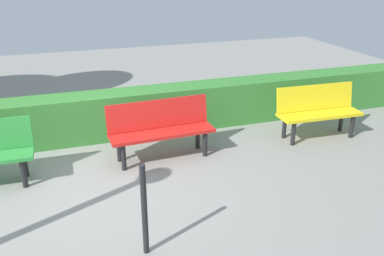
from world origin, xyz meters
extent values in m
plane|color=gray|center=(0.00, 0.00, 0.00)|extent=(18.04, 18.04, 0.00)
cube|color=yellow|center=(-3.76, -0.47, 0.41)|extent=(1.41, 0.48, 0.05)
cube|color=yellow|center=(-3.77, -0.66, 0.65)|extent=(1.39, 0.17, 0.42)
cylinder|color=black|center=(-4.30, -0.30, 0.20)|extent=(0.07, 0.07, 0.39)
cylinder|color=black|center=(-4.31, -0.60, 0.20)|extent=(0.07, 0.07, 0.39)
cylinder|color=black|center=(-3.21, -0.34, 0.20)|extent=(0.07, 0.07, 0.39)
cylinder|color=black|center=(-3.22, -0.64, 0.20)|extent=(0.07, 0.07, 0.39)
cube|color=red|center=(-1.10, -0.54, 0.41)|extent=(1.57, 0.49, 0.05)
cube|color=red|center=(-1.09, -0.73, 0.65)|extent=(1.55, 0.18, 0.42)
cylinder|color=black|center=(-1.73, -0.42, 0.20)|extent=(0.07, 0.07, 0.39)
cylinder|color=black|center=(-1.72, -0.72, 0.20)|extent=(0.07, 0.07, 0.39)
cylinder|color=black|center=(-0.49, -0.37, 0.20)|extent=(0.07, 0.07, 0.39)
cylinder|color=black|center=(-0.47, -0.66, 0.20)|extent=(0.07, 0.07, 0.39)
cylinder|color=black|center=(0.83, -0.31, 0.20)|extent=(0.07, 0.07, 0.39)
cylinder|color=black|center=(0.82, -0.61, 0.20)|extent=(0.07, 0.07, 0.39)
cube|color=#387F33|center=(-1.20, -1.64, 0.38)|extent=(14.04, 0.55, 0.76)
cylinder|color=black|center=(-0.39, 1.48, 0.50)|extent=(0.06, 0.06, 1.00)
camera|label=1|loc=(0.28, 4.90, 2.79)|focal=38.72mm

